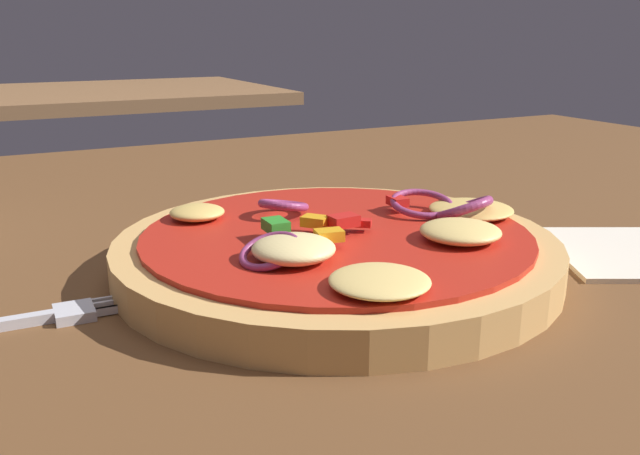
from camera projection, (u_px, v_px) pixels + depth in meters
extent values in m
cube|color=brown|center=(361.00, 291.00, 0.39)|extent=(1.28, 0.97, 0.03)
cylinder|color=tan|center=(336.00, 253.00, 0.38)|extent=(0.25, 0.25, 0.02)
cylinder|color=red|center=(336.00, 234.00, 0.38)|extent=(0.22, 0.22, 0.00)
ellipsoid|color=#E5BC60|center=(467.00, 208.00, 0.42)|extent=(0.05, 0.05, 0.01)
ellipsoid|color=#EFCC72|center=(460.00, 231.00, 0.36)|extent=(0.04, 0.04, 0.01)
ellipsoid|color=#EFCC72|center=(380.00, 281.00, 0.30)|extent=(0.05, 0.05, 0.01)
ellipsoid|color=#F4DB8E|center=(294.00, 249.00, 0.33)|extent=(0.04, 0.04, 0.01)
ellipsoid|color=#E5BC60|center=(197.00, 212.00, 0.40)|extent=(0.03, 0.03, 0.01)
torus|color=#93386B|center=(270.00, 251.00, 0.33)|extent=(0.04, 0.04, 0.01)
torus|color=#93386B|center=(464.00, 208.00, 0.40)|extent=(0.05, 0.05, 0.02)
torus|color=#93386B|center=(283.00, 205.00, 0.41)|extent=(0.04, 0.04, 0.01)
torus|color=#93386B|center=(422.00, 204.00, 0.42)|extent=(0.05, 0.05, 0.01)
cube|color=red|center=(398.00, 201.00, 0.42)|extent=(0.01, 0.01, 0.01)
cube|color=#2D8C28|center=(276.00, 225.00, 0.36)|extent=(0.01, 0.02, 0.01)
cube|color=red|center=(368.00, 222.00, 0.38)|extent=(0.01, 0.01, 0.00)
cube|color=orange|center=(329.00, 235.00, 0.35)|extent=(0.02, 0.01, 0.01)
cube|color=orange|center=(315.00, 221.00, 0.38)|extent=(0.02, 0.02, 0.01)
cube|color=red|center=(348.00, 223.00, 0.37)|extent=(0.02, 0.01, 0.01)
cube|color=silver|center=(74.00, 313.00, 0.32)|extent=(0.02, 0.02, 0.00)
cube|color=silver|center=(137.00, 309.00, 0.33)|extent=(0.04, 0.00, 0.00)
cube|color=silver|center=(135.00, 305.00, 0.33)|extent=(0.04, 0.00, 0.00)
cube|color=silver|center=(133.00, 301.00, 0.34)|extent=(0.04, 0.00, 0.00)
cube|color=silver|center=(130.00, 297.00, 0.34)|extent=(0.04, 0.00, 0.00)
cube|color=brown|center=(108.00, 95.00, 1.53)|extent=(0.72, 0.55, 0.03)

